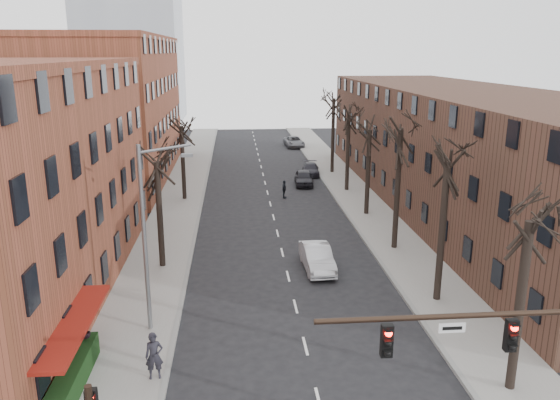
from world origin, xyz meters
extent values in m
cube|color=gray|center=(-8.00, 35.00, 0.07)|extent=(4.00, 90.00, 0.15)
cube|color=gray|center=(8.00, 35.00, 0.07)|extent=(4.00, 90.00, 0.15)
cube|color=brown|center=(-16.00, 44.00, 7.00)|extent=(12.00, 28.00, 14.00)
cube|color=#462B21|center=(16.00, 30.00, 5.00)|extent=(12.00, 50.00, 10.00)
cube|color=maroon|center=(-9.40, 6.00, 0.00)|extent=(1.20, 7.00, 0.15)
cube|color=#183813|center=(-9.50, 5.00, 0.65)|extent=(0.80, 6.00, 1.00)
cylinder|color=black|center=(3.00, -1.00, 6.00)|extent=(8.00, 0.16, 0.16)
cube|color=black|center=(4.50, -1.00, 5.35)|extent=(0.32, 0.22, 0.95)
cube|color=black|center=(1.00, -1.00, 5.35)|extent=(0.32, 0.22, 0.95)
cube|color=silver|center=(2.80, -1.00, 5.65)|extent=(0.75, 0.04, 0.28)
cylinder|color=slate|center=(-7.20, 10.00, 4.50)|extent=(0.20, 0.20, 9.00)
cylinder|color=slate|center=(-6.10, 10.00, 8.80)|extent=(2.39, 0.12, 0.46)
cube|color=slate|center=(-5.10, 10.00, 8.50)|extent=(0.50, 0.22, 0.14)
imported|color=#B1B3B9|center=(1.87, 16.94, 0.76)|extent=(1.80, 4.67, 1.52)
imported|color=black|center=(3.80, 38.80, 0.73)|extent=(1.97, 4.40, 1.47)
imported|color=black|center=(5.15, 43.33, 0.62)|extent=(2.17, 4.45, 1.25)
imported|color=slate|center=(5.30, 61.40, 0.72)|extent=(2.72, 5.31, 1.43)
imported|color=black|center=(-6.40, 5.82, 1.14)|extent=(0.78, 0.57, 1.97)
imported|color=black|center=(-9.60, 7.59, 0.96)|extent=(0.99, 0.94, 1.62)
imported|color=black|center=(1.39, 33.89, 0.82)|extent=(0.66, 1.04, 1.65)
camera|label=1|loc=(-2.99, -13.96, 12.92)|focal=35.00mm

